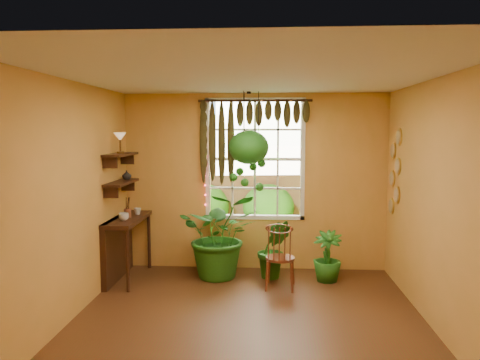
{
  "coord_description": "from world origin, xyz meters",
  "views": [
    {
      "loc": [
        0.24,
        -4.87,
        2.14
      ],
      "look_at": [
        -0.16,
        1.15,
        1.5
      ],
      "focal_mm": 35.0,
      "sensor_mm": 36.0,
      "label": 1
    }
  ],
  "objects_px": {
    "potted_plant_left": "(221,235)",
    "windsor_chair": "(280,267)",
    "potted_plant_mid": "(274,249)",
    "hanging_basket": "(249,151)",
    "counter_ledge": "(121,241)"
  },
  "relations": [
    {
      "from": "potted_plant_left",
      "to": "windsor_chair",
      "type": "bearing_deg",
      "value": -27.12
    },
    {
      "from": "potted_plant_mid",
      "to": "hanging_basket",
      "type": "xyz_separation_m",
      "value": [
        -0.38,
        0.19,
        1.41
      ]
    },
    {
      "from": "potted_plant_left",
      "to": "hanging_basket",
      "type": "relative_size",
      "value": 0.87
    },
    {
      "from": "counter_ledge",
      "to": "windsor_chair",
      "type": "xyz_separation_m",
      "value": [
        2.28,
        -0.29,
        -0.25
      ]
    },
    {
      "from": "counter_ledge",
      "to": "potted_plant_mid",
      "type": "distance_m",
      "value": 2.21
    },
    {
      "from": "counter_ledge",
      "to": "potted_plant_left",
      "type": "distance_m",
      "value": 1.44
    },
    {
      "from": "potted_plant_mid",
      "to": "potted_plant_left",
      "type": "bearing_deg",
      "value": -179.4
    },
    {
      "from": "counter_ledge",
      "to": "windsor_chair",
      "type": "relative_size",
      "value": 1.14
    },
    {
      "from": "counter_ledge",
      "to": "windsor_chair",
      "type": "distance_m",
      "value": 2.32
    },
    {
      "from": "counter_ledge",
      "to": "windsor_chair",
      "type": "bearing_deg",
      "value": -7.14
    },
    {
      "from": "windsor_chair",
      "to": "potted_plant_mid",
      "type": "xyz_separation_m",
      "value": [
        -0.08,
        0.45,
        0.13
      ]
    },
    {
      "from": "potted_plant_left",
      "to": "hanging_basket",
      "type": "bearing_deg",
      "value": 26.72
    },
    {
      "from": "hanging_basket",
      "to": "potted_plant_mid",
      "type": "bearing_deg",
      "value": -27.12
    },
    {
      "from": "windsor_chair",
      "to": "potted_plant_mid",
      "type": "relative_size",
      "value": 1.22
    },
    {
      "from": "windsor_chair",
      "to": "potted_plant_left",
      "type": "height_order",
      "value": "potted_plant_left"
    }
  ]
}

